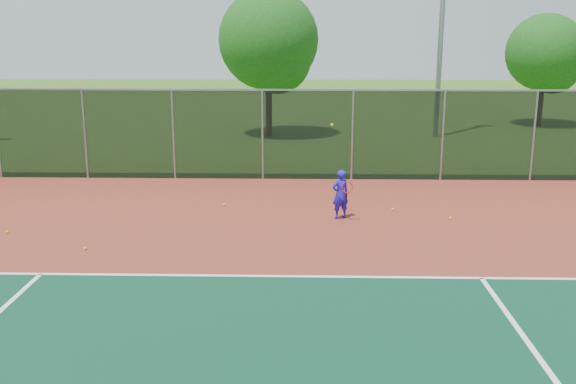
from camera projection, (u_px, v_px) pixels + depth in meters
name	position (u px, v px, depth m)	size (l,w,h in m)	color
ground	(405.00, 349.00, 10.08)	(120.00, 120.00, 0.00)	#325E1B
court_apron	(388.00, 298.00, 12.02)	(30.00, 20.00, 0.02)	maroon
fence_back	(352.00, 134.00, 21.35)	(30.00, 0.06, 3.03)	black
tennis_player	(340.00, 194.00, 16.99)	(0.59, 0.66, 2.54)	#2115C8
practice_ball_0	(224.00, 204.00, 18.39)	(0.07, 0.07, 0.07)	#D3E71A
practice_ball_1	(393.00, 209.00, 17.87)	(0.07, 0.07, 0.07)	#D3E71A
practice_ball_2	(7.00, 232.00, 15.84)	(0.07, 0.07, 0.07)	#D3E71A
practice_ball_3	(451.00, 218.00, 17.04)	(0.07, 0.07, 0.07)	#D3E71A
practice_ball_4	(85.00, 248.00, 14.65)	(0.07, 0.07, 0.07)	#D3E71A
tree_back_left	(270.00, 45.00, 29.80)	(4.67, 4.67, 6.86)	#362613
tree_back_mid	(547.00, 56.00, 33.29)	(3.98, 3.98, 5.85)	#362613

